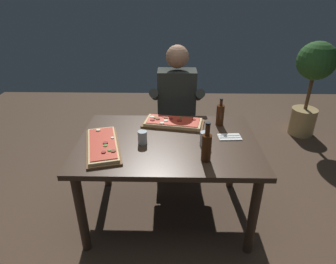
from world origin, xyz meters
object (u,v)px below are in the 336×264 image
(wine_bottle_dark, at_px, (207,146))
(tumbler_far_side, at_px, (205,139))
(pizza_rectangular_left, at_px, (103,145))
(potted_plant_corner, at_px, (312,79))
(dining_table, at_px, (168,151))
(oil_bottle_amber, at_px, (220,115))
(pizza_rectangular_front, at_px, (173,122))
(diner_chair, at_px, (176,123))
(tumbler_near_camera, at_px, (142,138))
(seated_diner, at_px, (177,105))

(wine_bottle_dark, height_order, tumbler_far_side, wine_bottle_dark)
(pizza_rectangular_left, bearing_deg, potted_plant_corner, 36.78)
(dining_table, relative_size, oil_bottle_amber, 5.76)
(pizza_rectangular_front, bearing_deg, pizza_rectangular_left, -142.32)
(diner_chair, bearing_deg, potted_plant_corner, 23.07)
(wine_bottle_dark, xyz_separation_m, potted_plant_corner, (1.52, 1.86, -0.08))
(oil_bottle_amber, bearing_deg, tumbler_near_camera, -152.25)
(pizza_rectangular_front, bearing_deg, diner_chair, 86.52)
(tumbler_near_camera, height_order, seated_diner, seated_diner)
(pizza_rectangular_front, xyz_separation_m, diner_chair, (0.03, 0.57, -0.27))
(tumbler_far_side, bearing_deg, seated_diner, 104.38)
(oil_bottle_amber, distance_m, tumbler_far_side, 0.39)
(oil_bottle_amber, bearing_deg, diner_chair, 123.08)
(pizza_rectangular_left, distance_m, tumbler_near_camera, 0.30)
(pizza_rectangular_left, xyz_separation_m, tumbler_near_camera, (0.29, 0.07, 0.02))
(potted_plant_corner, bearing_deg, dining_table, -138.47)
(pizza_rectangular_left, height_order, oil_bottle_amber, oil_bottle_amber)
(oil_bottle_amber, height_order, potted_plant_corner, potted_plant_corner)
(pizza_rectangular_front, distance_m, potted_plant_corner, 2.18)
(pizza_rectangular_front, bearing_deg, dining_table, -97.85)
(pizza_rectangular_left, bearing_deg, diner_chair, 60.04)
(pizza_rectangular_front, relative_size, pizza_rectangular_left, 0.91)
(oil_bottle_amber, height_order, tumbler_far_side, oil_bottle_amber)
(seated_diner, bearing_deg, tumbler_near_camera, -108.99)
(pizza_rectangular_left, relative_size, seated_diner, 0.46)
(dining_table, bearing_deg, tumbler_far_side, -12.37)
(wine_bottle_dark, relative_size, tumbler_far_side, 2.69)
(tumbler_far_side, relative_size, diner_chair, 0.12)
(dining_table, distance_m, tumbler_near_camera, 0.24)
(dining_table, xyz_separation_m, seated_diner, (0.07, 0.74, 0.10))
(dining_table, distance_m, oil_bottle_amber, 0.56)
(oil_bottle_amber, bearing_deg, tumbler_far_side, -114.84)
(wine_bottle_dark, bearing_deg, tumbler_far_side, 87.10)
(seated_diner, bearing_deg, tumbler_far_side, -75.62)
(tumbler_far_side, distance_m, diner_chair, 0.99)
(pizza_rectangular_front, height_order, wine_bottle_dark, wine_bottle_dark)
(dining_table, relative_size, diner_chair, 1.61)
(dining_table, height_order, pizza_rectangular_front, pizza_rectangular_front)
(oil_bottle_amber, distance_m, potted_plant_corner, 1.87)
(pizza_rectangular_left, height_order, tumbler_far_side, tumbler_far_side)
(wine_bottle_dark, relative_size, tumbler_near_camera, 2.88)
(tumbler_near_camera, bearing_deg, pizza_rectangular_front, 54.99)
(tumbler_far_side, xyz_separation_m, seated_diner, (-0.20, 0.80, -0.05))
(potted_plant_corner, bearing_deg, tumbler_far_side, -132.56)
(wine_bottle_dark, distance_m, diner_chair, 1.20)
(wine_bottle_dark, relative_size, oil_bottle_amber, 1.19)
(tumbler_near_camera, bearing_deg, wine_bottle_dark, -26.72)
(tumbler_near_camera, relative_size, potted_plant_corner, 0.08)
(oil_bottle_amber, xyz_separation_m, tumbler_far_side, (-0.16, -0.35, -0.04))
(pizza_rectangular_front, bearing_deg, tumbler_far_side, -55.80)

